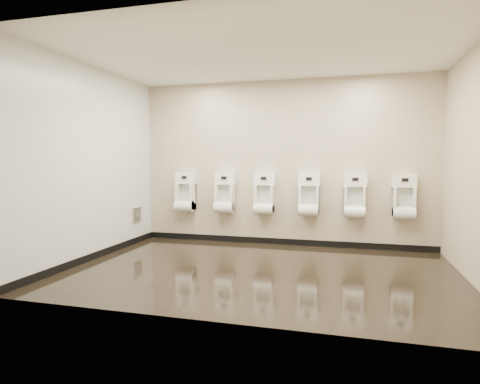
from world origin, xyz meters
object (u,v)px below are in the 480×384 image
(urinal_1, at_px, (225,196))
(urinal_2, at_px, (264,197))
(urinal_3, at_px, (309,198))
(urinal_4, at_px, (355,199))
(urinal_5, at_px, (404,200))
(access_panel, at_px, (137,215))
(urinal_0, at_px, (185,195))

(urinal_1, bearing_deg, urinal_2, 0.00)
(urinal_3, bearing_deg, urinal_1, 180.00)
(urinal_4, distance_m, urinal_5, 0.74)
(urinal_2, bearing_deg, access_panel, -168.95)
(urinal_4, bearing_deg, urinal_1, 180.00)
(access_panel, height_order, urinal_4, urinal_4)
(urinal_4, bearing_deg, urinal_2, 180.00)
(urinal_2, xyz_separation_m, urinal_3, (0.76, 0.00, 0.00))
(urinal_4, bearing_deg, urinal_0, 180.00)
(access_panel, distance_m, urinal_2, 2.25)
(urinal_1, height_order, urinal_2, same)
(urinal_2, distance_m, urinal_3, 0.76)
(urinal_2, xyz_separation_m, urinal_4, (1.49, 0.00, 0.00))
(urinal_0, bearing_deg, urinal_5, 0.00)
(access_panel, xyz_separation_m, urinal_5, (4.41, 0.43, 0.33))
(access_panel, xyz_separation_m, urinal_3, (2.94, 0.43, 0.33))
(urinal_2, relative_size, urinal_4, 1.00)
(urinal_0, height_order, urinal_1, same)
(urinal_0, bearing_deg, urinal_1, 0.00)
(access_panel, height_order, urinal_3, urinal_3)
(urinal_1, xyz_separation_m, urinal_3, (1.46, 0.00, 0.00))
(urinal_2, relative_size, urinal_3, 1.00)
(urinal_3, xyz_separation_m, urinal_4, (0.73, 0.00, 0.00))
(urinal_2, distance_m, urinal_4, 1.49)
(urinal_0, xyz_separation_m, urinal_2, (1.45, 0.00, 0.00))
(access_panel, bearing_deg, urinal_1, 16.06)
(urinal_1, bearing_deg, urinal_0, 180.00)
(urinal_2, bearing_deg, urinal_0, 180.00)
(access_panel, distance_m, urinal_5, 4.44)
(urinal_0, xyz_separation_m, urinal_5, (3.67, 0.00, 0.00))
(urinal_5, bearing_deg, urinal_1, 180.00)
(urinal_0, relative_size, urinal_5, 1.00)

